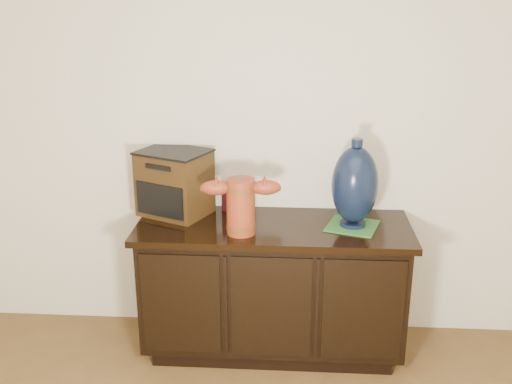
# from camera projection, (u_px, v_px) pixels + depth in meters

# --- Properties ---
(sideboard) EXTENTS (1.46, 0.56, 0.75)m
(sideboard) POSITION_uv_depth(u_px,v_px,m) (273.00, 287.00, 3.30)
(sideboard) COLOR black
(sideboard) RESTS_ON ground
(terracotta_vessel) EXTENTS (0.41, 0.16, 0.29)m
(terracotta_vessel) POSITION_uv_depth(u_px,v_px,m) (241.00, 203.00, 3.02)
(terracotta_vessel) COLOR #9B3A1C
(terracotta_vessel) RESTS_ON sideboard
(tv_radio) EXTENTS (0.45, 0.41, 0.36)m
(tv_radio) POSITION_uv_depth(u_px,v_px,m) (175.00, 183.00, 3.29)
(tv_radio) COLOR #35220D
(tv_radio) RESTS_ON sideboard
(green_mat) EXTENTS (0.32, 0.32, 0.01)m
(green_mat) POSITION_uv_depth(u_px,v_px,m) (353.00, 226.00, 3.16)
(green_mat) COLOR #2E642D
(green_mat) RESTS_ON sideboard
(lamp_base) EXTENTS (0.30, 0.30, 0.47)m
(lamp_base) POSITION_uv_depth(u_px,v_px,m) (355.00, 185.00, 3.09)
(lamp_base) COLOR black
(lamp_base) RESTS_ON green_mat
(spray_can) EXTENTS (0.06, 0.06, 0.18)m
(spray_can) POSITION_uv_depth(u_px,v_px,m) (227.00, 195.00, 3.37)
(spray_can) COLOR #550E16
(spray_can) RESTS_ON sideboard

